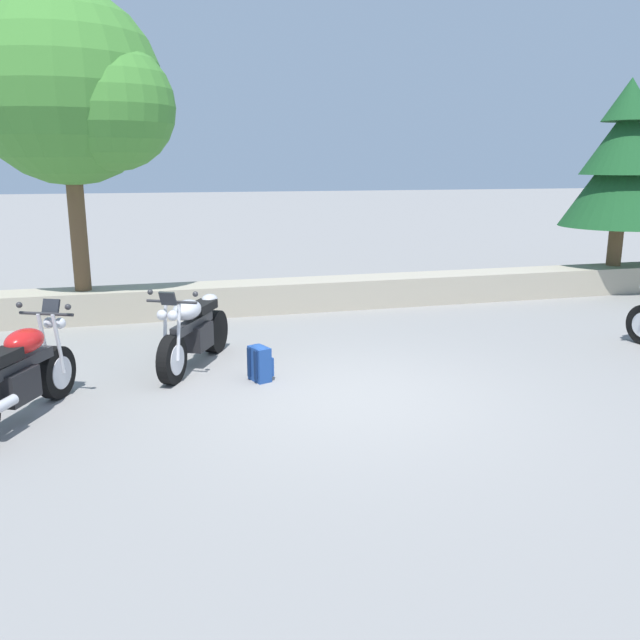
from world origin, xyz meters
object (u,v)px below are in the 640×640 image
object	(u,v)px
rider_backpack	(260,362)
pine_tree_mid_left	(624,165)
leafy_tree_far_left	(76,93)
motorcycle_silver_centre	(193,332)
motorcycle_red_near_left	(18,377)

from	to	relation	value
rider_backpack	pine_tree_mid_left	world-z (taller)	pine_tree_mid_left
leafy_tree_far_left	rider_backpack	bearing A→B (deg)	-59.95
pine_tree_mid_left	rider_backpack	bearing A→B (deg)	-154.38
leafy_tree_far_left	pine_tree_mid_left	size ratio (longest dim) A/B	1.27
motorcycle_silver_centre	leafy_tree_far_left	xyz separation A→B (m)	(-1.49, 3.10, 3.32)
motorcycle_red_near_left	rider_backpack	bearing A→B (deg)	13.27
motorcycle_red_near_left	motorcycle_silver_centre	bearing A→B (deg)	36.30
rider_backpack	leafy_tree_far_left	world-z (taller)	leafy_tree_far_left
motorcycle_red_near_left	rider_backpack	size ratio (longest dim) A/B	4.11
motorcycle_silver_centre	rider_backpack	world-z (taller)	motorcycle_silver_centre
rider_backpack	leafy_tree_far_left	xyz separation A→B (m)	(-2.25, 3.89, 3.56)
rider_backpack	leafy_tree_far_left	bearing A→B (deg)	120.05
motorcycle_silver_centre	pine_tree_mid_left	distance (m)	10.01
motorcycle_red_near_left	leafy_tree_far_left	world-z (taller)	leafy_tree_far_left
leafy_tree_far_left	motorcycle_silver_centre	bearing A→B (deg)	-64.35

